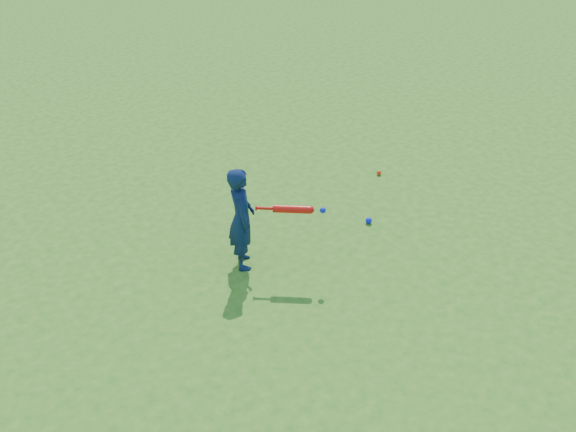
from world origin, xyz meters
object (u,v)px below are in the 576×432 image
object	(u,v)px
ground_ball_red	(379,173)
child	(241,218)
ground_ball_blue	(369,221)
bat_swing	(295,209)

from	to	relation	value
ground_ball_red	child	bearing A→B (deg)	-165.46
ground_ball_blue	child	bearing A→B (deg)	173.99
child	ground_ball_blue	distance (m)	1.80
ground_ball_blue	ground_ball_red	bearing A→B (deg)	42.31
child	bat_swing	world-z (taller)	child
child	ground_ball_red	distance (m)	2.79
ground_ball_red	ground_ball_blue	bearing A→B (deg)	-137.69
ground_ball_red	bat_swing	size ratio (longest dim) A/B	0.11
ground_ball_red	bat_swing	bearing A→B (deg)	-154.07
child	ground_ball_red	bearing A→B (deg)	-50.93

